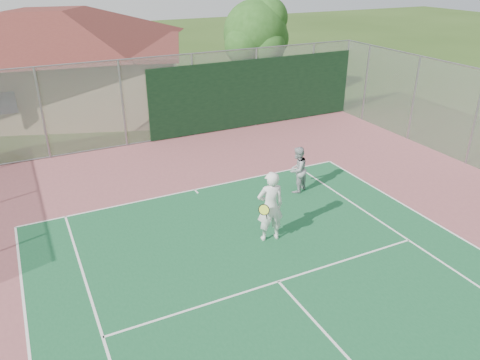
% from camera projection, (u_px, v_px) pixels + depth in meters
% --- Properties ---
extents(back_fence, '(20.08, 0.11, 3.53)m').
position_uv_depth(back_fence, '(196.00, 97.00, 19.83)').
color(back_fence, gray).
rests_on(back_fence, ground).
extents(side_fence_right, '(0.08, 9.00, 3.50)m').
position_uv_depth(side_fence_right, '(414.00, 99.00, 19.32)').
color(side_fence_right, gray).
rests_on(side_fence_right, ground).
extents(clubhouse, '(15.55, 12.82, 5.77)m').
position_uv_depth(clubhouse, '(49.00, 51.00, 22.91)').
color(clubhouse, tan).
rests_on(clubhouse, ground).
extents(tree, '(3.83, 3.63, 5.34)m').
position_uv_depth(tree, '(257.00, 35.00, 23.84)').
color(tree, '#362413').
rests_on(tree, ground).
extents(player_white_front, '(0.94, 0.77, 2.01)m').
position_uv_depth(player_white_front, '(270.00, 207.00, 12.40)').
color(player_white_front, silver).
rests_on(player_white_front, ground).
extents(player_grey_back, '(0.94, 0.86, 1.55)m').
position_uv_depth(player_grey_back, '(297.00, 170.00, 15.14)').
color(player_grey_back, '#A1A3A6').
rests_on(player_grey_back, ground).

